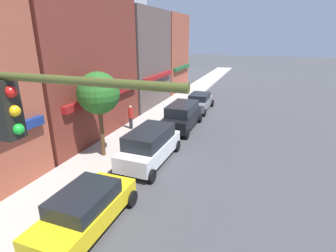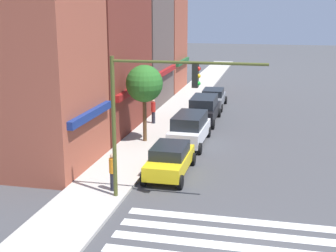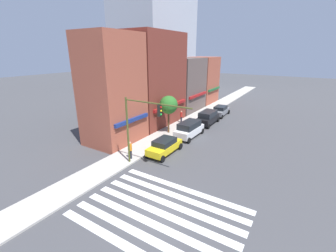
{
  "view_description": "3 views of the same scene",
  "coord_description": "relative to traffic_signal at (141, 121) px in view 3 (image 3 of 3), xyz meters",
  "views": [
    {
      "loc": [
        1.49,
        -0.81,
        6.75
      ],
      "look_at": [
        16.5,
        4.7,
        1.2
      ],
      "focal_mm": 28.0,
      "sensor_mm": 36.0,
      "label": 1
    },
    {
      "loc": [
        -14.26,
        -0.17,
        8.3
      ],
      "look_at": [
        4.31,
        4.0,
        3.5
      ],
      "focal_mm": 50.0,
      "sensor_mm": 36.0,
      "label": 2
    },
    {
      "loc": [
        -10.18,
        -6.88,
        10.16
      ],
      "look_at": [
        10.67,
        6.0,
        2.0
      ],
      "focal_mm": 24.0,
      "sensor_mm": 36.0,
      "label": 3
    }
  ],
  "objects": [
    {
      "name": "storefront_row",
      "position": [
        14.9,
        6.68,
        1.1
      ],
      "size": [
        31.48,
        5.3,
        12.72
      ],
      "color": "#9E4C38",
      "rests_on": "ground_plane"
    },
    {
      "name": "sedan_grey",
      "position": [
        20.81,
        -0.11,
        -3.63
      ],
      "size": [
        4.44,
        2.02,
        1.59
      ],
      "rotation": [
        0.0,
        0.0,
        0.02
      ],
      "color": "slate",
      "rests_on": "ground_plane"
    },
    {
      "name": "suv_black",
      "position": [
        15.29,
        -0.11,
        -3.44
      ],
      "size": [
        4.72,
        2.12,
        1.94
      ],
      "rotation": [
        0.0,
        0.0,
        0.01
      ],
      "color": "black",
      "rests_on": "ground_plane"
    },
    {
      "name": "suv_white",
      "position": [
        9.27,
        -0.11,
        -3.44
      ],
      "size": [
        4.74,
        2.12,
        1.94
      ],
      "rotation": [
        0.0,
        0.0,
        -0.02
      ],
      "color": "white",
      "rests_on": "ground_plane"
    },
    {
      "name": "traffic_signal",
      "position": [
        0.0,
        0.0,
        0.0
      ],
      "size": [
        0.32,
        6.51,
        6.38
      ],
      "color": "#474C1E",
      "rests_on": "ground_plane"
    },
    {
      "name": "sedan_yellow",
      "position": [
        3.57,
        -0.11,
        -3.63
      ],
      "size": [
        4.41,
        2.02,
        1.59
      ],
      "rotation": [
        0.0,
        0.0,
        0.0
      ],
      "color": "yellow",
      "rests_on": "ground_plane"
    },
    {
      "name": "sidewalk_left",
      "position": [
        -4.31,
        2.69,
        -4.4
      ],
      "size": [
        120.0,
        3.0,
        0.15
      ],
      "color": "#B2ADA3",
      "rests_on": "ground_plane"
    },
    {
      "name": "street_tree",
      "position": [
        8.92,
        2.69,
        -0.69
      ],
      "size": [
        2.3,
        2.3,
        4.81
      ],
      "color": "brown",
      "rests_on": "sidewalk_left"
    },
    {
      "name": "pedestrian_red_jacket",
      "position": [
        13.55,
        3.32,
        -3.4
      ],
      "size": [
        0.32,
        0.32,
        1.77
      ],
      "rotation": [
        0.0,
        0.0,
        3.69
      ],
      "color": "#23232D",
      "rests_on": "sidewalk_left"
    },
    {
      "name": "pedestrian_orange_vest",
      "position": [
        0.56,
        1.91,
        -3.4
      ],
      "size": [
        0.32,
        0.32,
        1.77
      ],
      "rotation": [
        0.0,
        0.0,
        3.76
      ],
      "color": "#23232D",
      "rests_on": "sidewalk_left"
    },
    {
      "name": "crosswalk_stripes",
      "position": [
        -4.31,
        -4.81,
        -4.47
      ],
      "size": [
        7.04,
        10.8,
        0.01
      ],
      "color": "silver",
      "rests_on": "ground_plane"
    },
    {
      "name": "ground_plane",
      "position": [
        -4.31,
        -4.81,
        -4.47
      ],
      "size": [
        200.0,
        200.0,
        0.0
      ],
      "primitive_type": "plane",
      "color": "#424244"
    }
  ]
}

